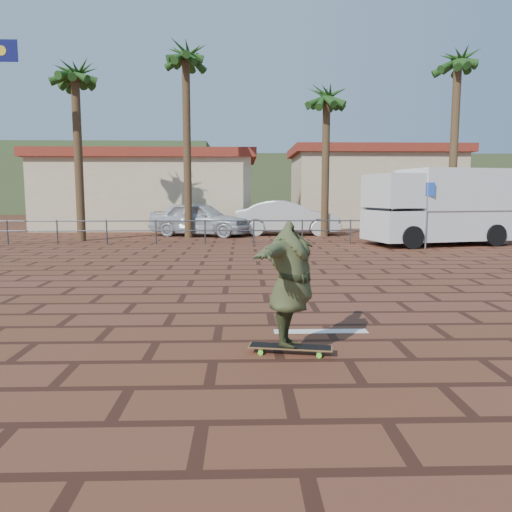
% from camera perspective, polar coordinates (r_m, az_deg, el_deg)
% --- Properties ---
extents(ground, '(120.00, 120.00, 0.00)m').
position_cam_1_polar(ground, '(8.70, 1.57, -6.50)').
color(ground, brown).
rests_on(ground, ground).
extents(paint_stripe, '(1.40, 0.22, 0.01)m').
position_cam_1_polar(paint_stripe, '(7.62, 7.39, -8.52)').
color(paint_stripe, white).
rests_on(paint_stripe, ground).
extents(guardrail, '(24.06, 0.06, 1.00)m').
position_cam_1_polar(guardrail, '(20.49, -0.26, 3.29)').
color(guardrail, '#47494F').
rests_on(guardrail, ground).
extents(palm_far_left, '(2.40, 2.40, 8.25)m').
position_cam_1_polar(palm_far_left, '(23.53, -19.99, 18.43)').
color(palm_far_left, brown).
rests_on(palm_far_left, ground).
extents(palm_left, '(2.40, 2.40, 9.45)m').
position_cam_1_polar(palm_left, '(24.31, -8.05, 21.11)').
color(palm_left, brown).
rests_on(palm_left, ground).
extents(palm_center, '(2.40, 2.40, 7.75)m').
position_cam_1_polar(palm_center, '(24.65, 8.08, 17.13)').
color(palm_center, brown).
rests_on(palm_center, ground).
extents(palm_right, '(2.40, 2.40, 9.05)m').
position_cam_1_polar(palm_right, '(24.98, 22.06, 19.42)').
color(palm_right, brown).
rests_on(palm_right, ground).
extents(building_west, '(12.60, 7.60, 4.50)m').
position_cam_1_polar(building_west, '(30.94, -11.97, 7.40)').
color(building_west, beige).
rests_on(building_west, ground).
extents(building_east, '(10.60, 6.60, 5.00)m').
position_cam_1_polar(building_east, '(33.53, 13.18, 7.77)').
color(building_east, beige).
rests_on(building_east, ground).
extents(hill_front, '(70.00, 18.00, 6.00)m').
position_cam_1_polar(hill_front, '(58.45, -1.12, 8.05)').
color(hill_front, '#384C28').
rests_on(hill_front, ground).
extents(hill_back, '(35.00, 14.00, 8.00)m').
position_cam_1_polar(hill_back, '(67.97, -20.26, 8.33)').
color(hill_back, '#384C28').
rests_on(hill_back, ground).
extents(longboard, '(1.10, 0.43, 0.11)m').
position_cam_1_polar(longboard, '(6.53, 3.94, -10.38)').
color(longboard, olive).
rests_on(longboard, ground).
extents(skateboarder, '(1.26, 2.03, 1.61)m').
position_cam_1_polar(skateboarder, '(6.33, 4.01, -3.26)').
color(skateboarder, '#434927').
rests_on(skateboarder, longboard).
extents(campervan, '(6.24, 3.70, 3.03)m').
position_cam_1_polar(campervan, '(21.51, 20.40, 5.46)').
color(campervan, silver).
rests_on(campervan, ground).
extents(car_silver, '(5.25, 3.42, 1.66)m').
position_cam_1_polar(car_silver, '(24.56, -6.44, 4.24)').
color(car_silver, silver).
rests_on(car_silver, ground).
extents(car_white, '(5.23, 1.91, 1.71)m').
position_cam_1_polar(car_white, '(25.07, 3.58, 4.38)').
color(car_white, silver).
rests_on(car_white, ground).
extents(street_sign, '(0.48, 0.21, 2.46)m').
position_cam_1_polar(street_sign, '(19.69, 18.97, 5.79)').
color(street_sign, gray).
rests_on(street_sign, ground).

